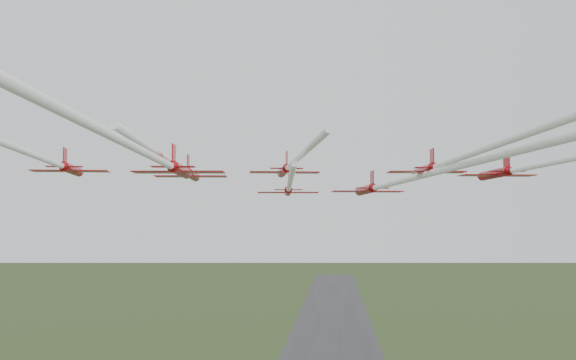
# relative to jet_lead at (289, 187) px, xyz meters

# --- Properties ---
(runway) EXTENTS (38.00, 900.00, 0.04)m
(runway) POSITION_rel_jet_lead_xyz_m (4.85, 200.19, -52.58)
(runway) COLOR #303032
(runway) RESTS_ON ground
(jet_lead) EXTENTS (9.46, 54.11, 2.80)m
(jet_lead) POSITION_rel_jet_lead_xyz_m (0.00, 0.00, 0.00)
(jet_lead) COLOR #9C040A
(jet_row2_left) EXTENTS (9.98, 54.68, 2.94)m
(jet_row2_left) POSITION_rel_jet_lead_xyz_m (-12.30, -13.31, 1.57)
(jet_row2_left) COLOR #9C040A
(jet_row2_right) EXTENTS (15.16, 67.37, 2.97)m
(jet_row2_right) POSITION_rel_jet_lead_xyz_m (13.43, -14.19, -0.36)
(jet_row2_right) COLOR #9C040A
(jet_row3_left) EXTENTS (11.07, 46.56, 2.63)m
(jet_row3_left) POSITION_rel_jet_lead_xyz_m (-22.60, -27.36, 1.05)
(jet_row3_left) COLOR #9C040A
(jet_row3_mid) EXTENTS (10.47, 43.17, 2.56)m
(jet_row3_mid) POSITION_rel_jet_lead_xyz_m (1.44, -19.33, 1.30)
(jet_row3_mid) COLOR #9C040A
(jet_row3_right) EXTENTS (12.42, 55.45, 2.72)m
(jet_row3_right) POSITION_rel_jet_lead_xyz_m (27.88, -22.46, 0.90)
(jet_row3_right) COLOR #9C040A
(jet_row4_left) EXTENTS (9.35, 62.52, 2.77)m
(jet_row4_left) POSITION_rel_jet_lead_xyz_m (-8.54, -42.21, 0.13)
(jet_row4_left) COLOR #9C040A
(jet_row4_right) EXTENTS (8.60, 50.70, 2.35)m
(jet_row4_right) POSITION_rel_jet_lead_xyz_m (16.71, -37.00, 0.13)
(jet_row4_right) COLOR #9C040A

